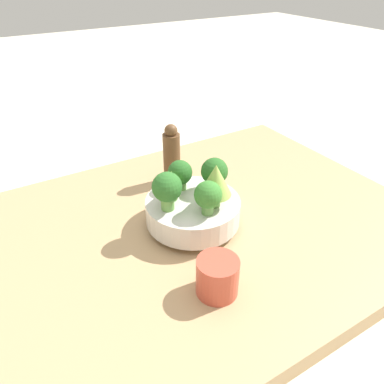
# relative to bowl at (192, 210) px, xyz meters

# --- Properties ---
(ground_plane) EXTENTS (6.00, 6.00, 0.00)m
(ground_plane) POSITION_rel_bowl_xyz_m (0.04, 0.00, -0.09)
(ground_plane) COLOR beige
(table) EXTENTS (1.15, 0.77, 0.05)m
(table) POSITION_rel_bowl_xyz_m (0.04, 0.00, -0.06)
(table) COLOR tan
(table) RESTS_ON ground_plane
(bowl) EXTENTS (0.22, 0.22, 0.07)m
(bowl) POSITION_rel_bowl_xyz_m (0.00, 0.00, 0.00)
(bowl) COLOR silver
(bowl) RESTS_ON table
(romanesco_piece_far) EXTENTS (0.07, 0.07, 0.10)m
(romanesco_piece_far) POSITION_rel_bowl_xyz_m (-0.03, 0.05, 0.09)
(romanesco_piece_far) COLOR #6BA34C
(romanesco_piece_far) RESTS_ON bowl
(broccoli_floret_front) EXTENTS (0.06, 0.06, 0.07)m
(broccoli_floret_front) POSITION_rel_bowl_xyz_m (-0.00, -0.05, 0.07)
(broccoli_floret_front) COLOR #609347
(broccoli_floret_front) RESTS_ON bowl
(broccoli_floret_back) EXTENTS (0.06, 0.06, 0.08)m
(broccoli_floret_back) POSITION_rel_bowl_xyz_m (-0.00, 0.06, 0.07)
(broccoli_floret_back) COLOR #609347
(broccoli_floret_back) RESTS_ON bowl
(broccoli_floret_right) EXTENTS (0.07, 0.07, 0.09)m
(broccoli_floret_right) POSITION_rel_bowl_xyz_m (0.06, 0.01, 0.08)
(broccoli_floret_right) COLOR #6BA34C
(broccoli_floret_right) RESTS_ON bowl
(broccoli_floret_left) EXTENTS (0.06, 0.06, 0.08)m
(broccoli_floret_left) POSITION_rel_bowl_xyz_m (-0.06, -0.01, 0.08)
(broccoli_floret_left) COLOR #609347
(broccoli_floret_left) RESTS_ON bowl
(romanesco_piece_near) EXTENTS (0.04, 0.04, 0.07)m
(romanesco_piece_near) POSITION_rel_bowl_xyz_m (0.04, -0.03, 0.07)
(romanesco_piece_near) COLOR #609347
(romanesco_piece_near) RESTS_ON bowl
(cup) EXTENTS (0.08, 0.08, 0.08)m
(cup) POSITION_rel_bowl_xyz_m (0.07, 0.20, -0.00)
(cup) COLOR #C64C38
(cup) RESTS_ON table
(pepper_mill) EXTENTS (0.05, 0.05, 0.17)m
(pepper_mill) POSITION_rel_bowl_xyz_m (-0.05, -0.20, 0.04)
(pepper_mill) COLOR brown
(pepper_mill) RESTS_ON table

